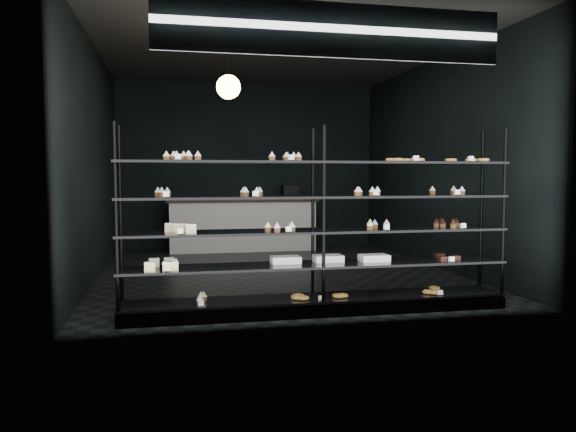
# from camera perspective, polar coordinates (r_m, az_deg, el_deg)

# --- Properties ---
(room) EXTENTS (5.01, 6.01, 3.20)m
(room) POSITION_cam_1_polar(r_m,az_deg,el_deg) (8.14, -1.23, 5.43)
(room) COLOR black
(room) RESTS_ON ground
(display_shelf) EXTENTS (4.00, 0.50, 1.91)m
(display_shelf) POSITION_cam_1_polar(r_m,az_deg,el_deg) (5.79, 2.84, -3.69)
(display_shelf) COLOR black
(display_shelf) RESTS_ON room
(signage) EXTENTS (3.30, 0.05, 0.50)m
(signage) POSITION_cam_1_polar(r_m,az_deg,el_deg) (5.45, 4.63, 18.28)
(signage) COLOR #0E1646
(signage) RESTS_ON room
(pendant_lamp) EXTENTS (0.28, 0.28, 0.87)m
(pendant_lamp) POSITION_cam_1_polar(r_m,az_deg,el_deg) (6.76, -6.07, 12.91)
(pendant_lamp) COLOR black
(pendant_lamp) RESTS_ON room
(service_counter) EXTENTS (2.81, 0.65, 1.23)m
(service_counter) POSITION_cam_1_polar(r_m,az_deg,el_deg) (10.62, -4.58, -0.81)
(service_counter) COLOR silver
(service_counter) RESTS_ON room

